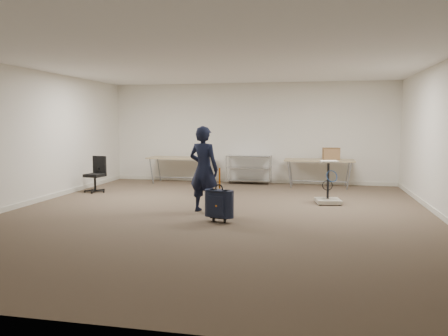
# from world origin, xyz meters

# --- Properties ---
(ground) EXTENTS (9.00, 9.00, 0.00)m
(ground) POSITION_xyz_m (0.00, 0.00, 0.00)
(ground) COLOR #4E3D2F
(ground) RESTS_ON ground
(room_shell) EXTENTS (8.00, 9.00, 9.00)m
(room_shell) POSITION_xyz_m (0.00, 1.38, 0.05)
(room_shell) COLOR white
(room_shell) RESTS_ON ground
(folding_table_left) EXTENTS (1.80, 0.75, 0.73)m
(folding_table_left) POSITION_xyz_m (-1.90, 3.95, 0.68)
(folding_table_left) COLOR #9F8762
(folding_table_left) RESTS_ON ground
(folding_table_right) EXTENTS (1.80, 0.75, 0.73)m
(folding_table_right) POSITION_xyz_m (1.90, 3.95, 0.68)
(folding_table_right) COLOR #9F8762
(folding_table_right) RESTS_ON ground
(wire_shelf) EXTENTS (1.22, 0.47, 0.80)m
(wire_shelf) POSITION_xyz_m (0.00, 4.20, 0.44)
(wire_shelf) COLOR silver
(wire_shelf) RESTS_ON ground
(person) EXTENTS (0.68, 0.54, 1.64)m
(person) POSITION_xyz_m (-0.28, 0.23, 0.82)
(person) COLOR black
(person) RESTS_ON ground
(suitcase) EXTENTS (0.38, 0.28, 0.93)m
(suitcase) POSITION_xyz_m (0.19, -0.55, 0.32)
(suitcase) COLOR black
(suitcase) RESTS_ON ground
(office_chair) EXTENTS (0.53, 0.53, 0.88)m
(office_chair) POSITION_xyz_m (-3.47, 2.02, 0.27)
(office_chair) COLOR black
(office_chair) RESTS_ON ground
(equipment_cart) EXTENTS (0.57, 0.57, 0.91)m
(equipment_cart) POSITION_xyz_m (2.07, 1.57, 0.24)
(equipment_cart) COLOR beige
(equipment_cart) RESTS_ON ground
(cardboard_box) EXTENTS (0.45, 0.36, 0.31)m
(cardboard_box) POSITION_xyz_m (2.20, 3.96, 0.89)
(cardboard_box) COLOR #9E8249
(cardboard_box) RESTS_ON folding_table_right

